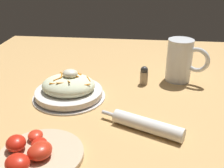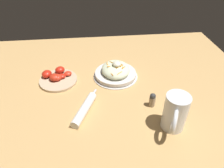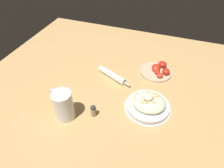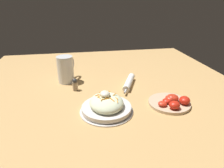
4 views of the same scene
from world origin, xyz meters
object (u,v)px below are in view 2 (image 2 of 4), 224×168
beer_mug (175,114)px  salad_plate (116,72)px  napkin_roll (84,108)px  salt_shaker (152,100)px  tomato_plate (57,78)px

beer_mug → salad_plate: bearing=26.3°
napkin_roll → salad_plate: bearing=-33.7°
salad_plate → salt_shaker: salad_plate is taller
beer_mug → napkin_roll: bearing=70.8°
salt_shaker → beer_mug: bearing=-159.0°
beer_mug → tomato_plate: bearing=53.2°
salad_plate → salt_shaker: 0.26m
salad_plate → napkin_roll: 0.28m
salad_plate → salt_shaker: size_ratio=3.47×
salt_shaker → salad_plate: bearing=29.0°
beer_mug → salt_shaker: 0.13m
napkin_roll → salt_shaker: (0.01, -0.28, 0.01)m
tomato_plate → salt_shaker: size_ratio=2.86×
napkin_roll → tomato_plate: (0.23, 0.13, -0.00)m
napkin_roll → beer_mug: bearing=-109.2°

